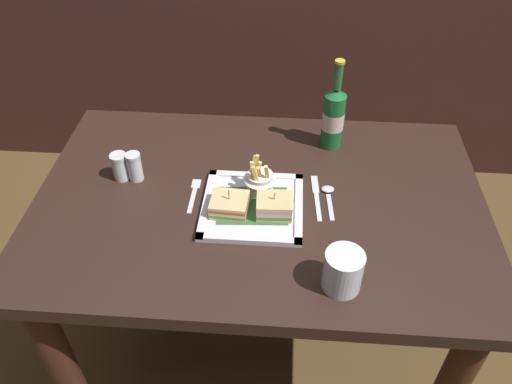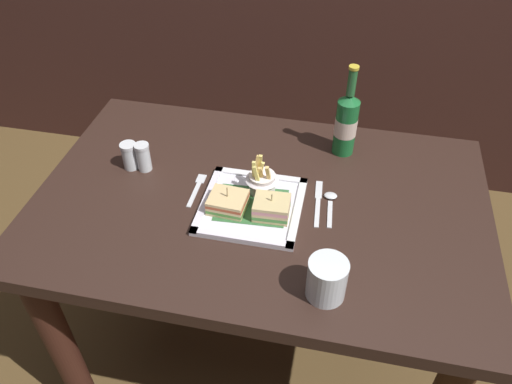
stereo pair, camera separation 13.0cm
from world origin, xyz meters
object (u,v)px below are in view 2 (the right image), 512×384
object	(u,v)px
salt_shaker	(130,157)
pepper_shaker	(144,158)
sandwich_half_right	(272,208)
knife	(318,201)
square_plate	(252,206)
water_glass	(327,281)
dining_table	(260,235)
sandwich_half_left	(228,202)
beer_bottle	(346,123)
fries_cup	(261,179)
fork	(197,188)
spoon	(330,200)

from	to	relation	value
salt_shaker	pepper_shaker	size ratio (longest dim) A/B	0.95
sandwich_half_right	knife	xyz separation A→B (m)	(0.11, 0.08, -0.03)
square_plate	water_glass	size ratio (longest dim) A/B	2.62
dining_table	sandwich_half_left	bearing A→B (deg)	-138.70
beer_bottle	pepper_shaker	distance (m)	0.59
salt_shaker	knife	bearing A→B (deg)	-3.77
fries_cup	knife	distance (m)	0.16
square_plate	pepper_shaker	bearing A→B (deg)	163.83
fries_cup	fork	distance (m)	0.18
sandwich_half_right	pepper_shaker	bearing A→B (deg)	162.84
sandwich_half_left	fork	distance (m)	0.13
spoon	salt_shaker	distance (m)	0.58
fries_cup	pepper_shaker	distance (m)	0.35
sandwich_half_right	beer_bottle	size ratio (longest dim) A/B	0.33
fries_cup	water_glass	xyz separation A→B (m)	(0.21, -0.30, -0.01)
fries_cup	pepper_shaker	bearing A→B (deg)	174.12
fries_cup	salt_shaker	bearing A→B (deg)	174.74
square_plate	water_glass	xyz separation A→B (m)	(0.22, -0.24, 0.04)
dining_table	spoon	distance (m)	0.24
sandwich_half_left	salt_shaker	distance (m)	0.34
sandwich_half_right	spoon	size ratio (longest dim) A/B	0.71
sandwich_half_left	pepper_shaker	distance (m)	0.30
square_plate	fork	size ratio (longest dim) A/B	1.93
water_glass	square_plate	bearing A→B (deg)	132.73
sandwich_half_left	pepper_shaker	world-z (taller)	pepper_shaker
fries_cup	spoon	xyz separation A→B (m)	(0.19, 0.01, -0.05)
sandwich_half_right	water_glass	world-z (taller)	water_glass
square_plate	pepper_shaker	size ratio (longest dim) A/B	3.08
sandwich_half_left	fries_cup	distance (m)	0.11
beer_bottle	fries_cup	bearing A→B (deg)	-130.35
square_plate	knife	size ratio (longest dim) A/B	1.45
water_glass	fork	bearing A→B (deg)	143.64
fries_cup	square_plate	bearing A→B (deg)	-101.35
spoon	beer_bottle	bearing A→B (deg)	86.78
dining_table	fries_cup	world-z (taller)	fries_cup
salt_shaker	pepper_shaker	bearing A→B (deg)	0.00
fork	sandwich_half_left	bearing A→B (deg)	-32.96
water_glass	fork	world-z (taller)	water_glass
pepper_shaker	beer_bottle	bearing A→B (deg)	20.20
beer_bottle	fork	distance (m)	0.46
square_plate	beer_bottle	world-z (taller)	beer_bottle
sandwich_half_right	pepper_shaker	xyz separation A→B (m)	(-0.39, 0.12, 0.00)
water_glass	spoon	size ratio (longest dim) A/B	0.76
sandwich_half_left	fork	world-z (taller)	sandwich_half_left
fries_cup	water_glass	distance (m)	0.36
square_plate	sandwich_half_right	world-z (taller)	sandwich_half_right
spoon	pepper_shaker	xyz separation A→B (m)	(-0.53, 0.03, 0.03)
water_glass	salt_shaker	world-z (taller)	water_glass
sandwich_half_left	water_glass	bearing A→B (deg)	-37.59
salt_shaker	sandwich_half_left	bearing A→B (deg)	-20.82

